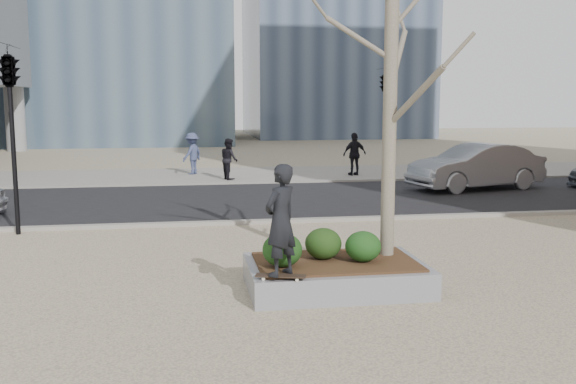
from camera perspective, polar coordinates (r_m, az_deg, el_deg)
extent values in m
plane|color=#BBAC8A|center=(10.97, -0.92, -8.80)|extent=(120.00, 120.00, 0.00)
cube|color=black|center=(20.68, -4.92, -0.74)|extent=(60.00, 8.00, 0.02)
cube|color=gray|center=(27.61, -6.02, 1.49)|extent=(60.00, 6.00, 0.02)
cube|color=gray|center=(11.09, 4.25, -7.42)|extent=(3.00, 2.00, 0.45)
cube|color=#382314|center=(11.02, 4.26, -6.19)|extent=(2.70, 1.70, 0.04)
ellipsoid|color=#183611|center=(10.54, -0.51, -5.16)|extent=(0.66, 0.66, 0.56)
ellipsoid|color=#193611|center=(11.06, 3.15, -4.60)|extent=(0.63, 0.63, 0.54)
ellipsoid|color=#143F14|center=(10.95, 6.69, -4.83)|extent=(0.61, 0.61, 0.52)
imported|color=black|center=(9.78, -0.66, -2.52)|extent=(0.74, 0.73, 1.72)
imported|color=#999BA1|center=(24.00, 16.37, 2.18)|extent=(5.22, 2.82, 1.63)
imported|color=black|center=(25.99, -5.26, 2.95)|extent=(0.83, 0.95, 1.66)
imported|color=#394367|center=(28.04, -8.53, 3.41)|extent=(1.22, 1.33, 1.79)
imported|color=black|center=(27.44, 5.94, 3.37)|extent=(1.14, 0.68, 1.81)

